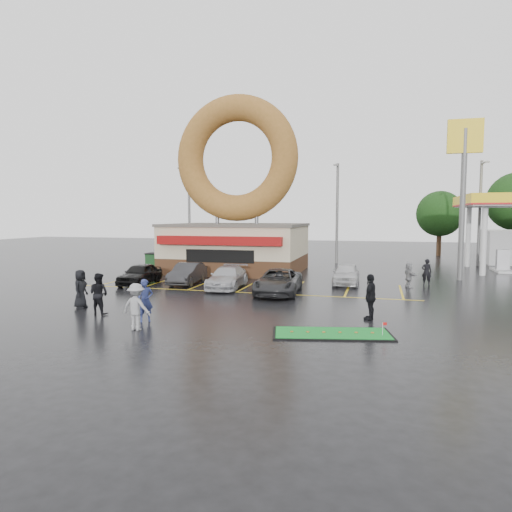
% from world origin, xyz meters
% --- Properties ---
extents(ground, '(120.00, 120.00, 0.00)m').
position_xyz_m(ground, '(0.00, 0.00, 0.00)').
color(ground, black).
rests_on(ground, ground).
extents(donut_shop, '(10.20, 8.70, 13.50)m').
position_xyz_m(donut_shop, '(-3.00, 12.97, 4.46)').
color(donut_shop, '#472B19').
rests_on(donut_shop, ground).
extents(shell_sign, '(2.20, 0.36, 10.60)m').
position_xyz_m(shell_sign, '(13.00, 12.00, 7.38)').
color(shell_sign, slate).
rests_on(shell_sign, ground).
extents(streetlight_left, '(0.40, 2.21, 9.00)m').
position_xyz_m(streetlight_left, '(-10.00, 19.92, 4.78)').
color(streetlight_left, slate).
rests_on(streetlight_left, ground).
extents(streetlight_mid, '(0.40, 2.21, 9.00)m').
position_xyz_m(streetlight_mid, '(4.00, 20.92, 4.78)').
color(streetlight_mid, slate).
rests_on(streetlight_mid, ground).
extents(streetlight_right, '(0.40, 2.21, 9.00)m').
position_xyz_m(streetlight_right, '(16.00, 21.92, 4.78)').
color(streetlight_right, slate).
rests_on(streetlight_right, ground).
extents(tree_far_d, '(4.90, 4.90, 7.00)m').
position_xyz_m(tree_far_d, '(14.00, 32.00, 4.53)').
color(tree_far_d, '#332114').
rests_on(tree_far_d, ground).
extents(car_black, '(1.71, 3.97, 1.33)m').
position_xyz_m(car_black, '(-6.71, 4.58, 0.67)').
color(car_black, black).
rests_on(car_black, ground).
extents(car_dgrey, '(1.65, 4.10, 1.32)m').
position_xyz_m(car_dgrey, '(-3.95, 5.63, 0.66)').
color(car_dgrey, '#29292B').
rests_on(car_dgrey, ground).
extents(car_silver, '(2.09, 4.56, 1.29)m').
position_xyz_m(car_silver, '(-0.96, 4.64, 0.65)').
color(car_silver, '#B0B1B5').
rests_on(car_silver, ground).
extents(car_grey, '(2.54, 5.02, 1.36)m').
position_xyz_m(car_grey, '(2.40, 3.50, 0.68)').
color(car_grey, '#2B2B2E').
rests_on(car_grey, ground).
extents(car_white, '(1.63, 3.94, 1.34)m').
position_xyz_m(car_white, '(5.77, 8.00, 0.67)').
color(car_white, silver).
rests_on(car_white, ground).
extents(person_blue, '(0.76, 0.69, 1.74)m').
position_xyz_m(person_blue, '(-1.41, -4.41, 0.87)').
color(person_blue, navy).
rests_on(person_blue, ground).
extents(person_blackjkt, '(0.94, 0.76, 1.82)m').
position_xyz_m(person_blackjkt, '(-4.05, -3.70, 0.91)').
color(person_blackjkt, black).
rests_on(person_blackjkt, ground).
extents(person_hoodie, '(1.19, 0.74, 1.77)m').
position_xyz_m(person_hoodie, '(-1.05, -5.75, 0.88)').
color(person_hoodie, '#949497').
rests_on(person_hoodie, ground).
extents(person_bystander, '(0.69, 0.95, 1.80)m').
position_xyz_m(person_bystander, '(-5.68, -2.72, 0.90)').
color(person_bystander, black).
rests_on(person_bystander, ground).
extents(person_cameraman, '(0.74, 1.20, 1.91)m').
position_xyz_m(person_cameraman, '(7.42, -1.68, 0.96)').
color(person_cameraman, black).
rests_on(person_cameraman, ground).
extents(person_walker_near, '(0.94, 1.48, 1.52)m').
position_xyz_m(person_walker_near, '(9.49, 7.69, 0.76)').
color(person_walker_near, gray).
rests_on(person_walker_near, ground).
extents(person_walker_far, '(0.61, 0.41, 1.65)m').
position_xyz_m(person_walker_far, '(10.60, 8.97, 0.82)').
color(person_walker_far, black).
rests_on(person_walker_far, ground).
extents(dumpster, '(1.90, 1.35, 1.30)m').
position_xyz_m(dumpster, '(-9.10, 11.79, 0.65)').
color(dumpster, '#173E1C').
rests_on(dumpster, ground).
extents(putting_green, '(4.56, 2.70, 0.54)m').
position_xyz_m(putting_green, '(6.13, -4.48, 0.03)').
color(putting_green, black).
rests_on(putting_green, ground).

